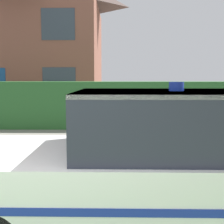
% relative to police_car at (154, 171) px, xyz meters
% --- Properties ---
extents(road_strip, '(28.00, 6.81, 0.01)m').
position_rel_police_car_xyz_m(road_strip, '(-1.42, 2.14, -0.73)').
color(road_strip, '#5B5B60').
rests_on(road_strip, ground).
extents(garden_hedge, '(12.51, 0.89, 1.56)m').
position_rel_police_car_xyz_m(garden_hedge, '(-0.07, 7.32, 0.04)').
color(garden_hedge, '#2D662D').
rests_on(garden_hedge, ground).
extents(police_car, '(4.50, 1.61, 1.66)m').
position_rel_police_car_xyz_m(police_car, '(0.00, 0.00, 0.00)').
color(police_car, black).
rests_on(police_car, road_strip).
extents(house_left, '(6.94, 6.87, 7.86)m').
position_rel_police_car_xyz_m(house_left, '(-4.62, 13.28, 3.28)').
color(house_left, brown).
rests_on(house_left, ground).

